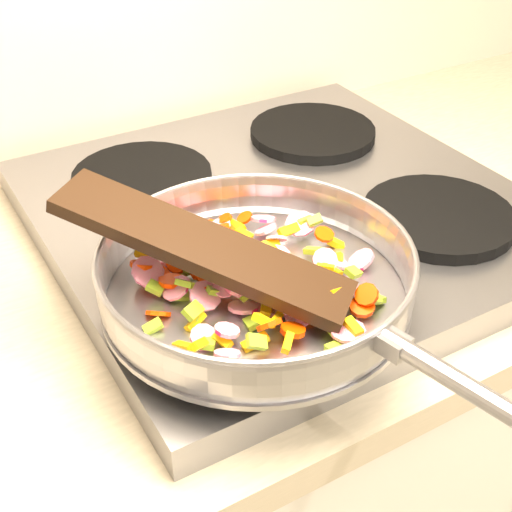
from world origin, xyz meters
TOP-DOWN VIEW (x-y plane):
  - cooktop at (-0.70, 1.67)m, footprint 0.60×0.60m
  - grate_fl at (-0.84, 1.52)m, footprint 0.19×0.19m
  - grate_fr at (-0.56, 1.52)m, footprint 0.19×0.19m
  - grate_bl at (-0.84, 1.81)m, footprint 0.19×0.19m
  - grate_br at (-0.56, 1.81)m, footprint 0.19×0.19m
  - saute_pan at (-0.84, 1.49)m, footprint 0.36×0.53m
  - vegetable_heap at (-0.84, 1.50)m, footprint 0.27×0.26m
  - wooden_spatula at (-0.89, 1.52)m, footprint 0.25×0.28m

SIDE VIEW (x-z plane):
  - cooktop at x=-0.70m, z-range 0.90..0.94m
  - grate_fl at x=-0.84m, z-range 0.94..0.96m
  - grate_fr at x=-0.56m, z-range 0.94..0.96m
  - grate_bl at x=-0.84m, z-range 0.94..0.96m
  - grate_br at x=-0.56m, z-range 0.94..0.96m
  - vegetable_heap at x=-0.84m, z-range 0.95..1.00m
  - saute_pan at x=-0.84m, z-range 0.96..1.02m
  - wooden_spatula at x=-0.89m, z-range 0.97..1.06m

